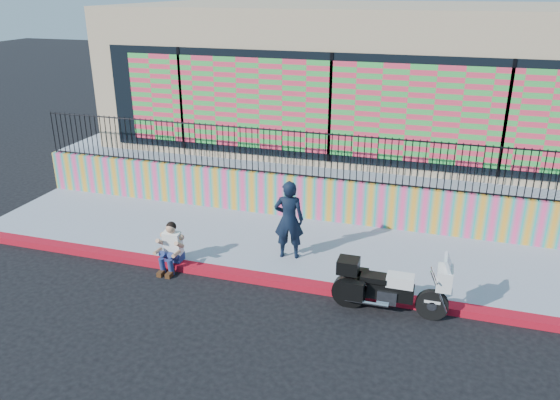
% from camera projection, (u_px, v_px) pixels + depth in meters
% --- Properties ---
extents(ground, '(90.00, 90.00, 0.00)m').
position_uv_depth(ground, '(283.00, 285.00, 11.30)').
color(ground, black).
rests_on(ground, ground).
extents(red_curb, '(16.00, 0.30, 0.15)m').
position_uv_depth(red_curb, '(283.00, 282.00, 11.27)').
color(red_curb, '#A90C25').
rests_on(red_curb, ground).
extents(sidewalk, '(16.00, 3.00, 0.15)m').
position_uv_depth(sidewalk, '(303.00, 248.00, 12.74)').
color(sidewalk, '#8B94A7').
rests_on(sidewalk, ground).
extents(mural_wall, '(16.00, 0.20, 1.10)m').
position_uv_depth(mural_wall, '(320.00, 199.00, 13.93)').
color(mural_wall, '#FB4284').
rests_on(mural_wall, sidewalk).
extents(metal_fence, '(15.80, 0.04, 1.20)m').
position_uv_depth(metal_fence, '(321.00, 156.00, 13.51)').
color(metal_fence, black).
rests_on(metal_fence, mural_wall).
extents(elevated_platform, '(16.00, 10.00, 1.25)m').
position_uv_depth(elevated_platform, '(355.00, 148.00, 18.49)').
color(elevated_platform, '#8B94A7').
rests_on(elevated_platform, ground).
extents(storefront_building, '(14.00, 8.06, 4.00)m').
position_uv_depth(storefront_building, '(358.00, 71.00, 17.33)').
color(storefront_building, tan).
rests_on(storefront_building, elevated_platform).
extents(police_motorcycle, '(2.14, 0.71, 1.33)m').
position_uv_depth(police_motorcycle, '(389.00, 286.00, 10.19)').
color(police_motorcycle, black).
rests_on(police_motorcycle, ground).
extents(police_officer, '(0.71, 0.53, 1.78)m').
position_uv_depth(police_officer, '(289.00, 220.00, 11.85)').
color(police_officer, black).
rests_on(police_officer, sidewalk).
extents(seated_man, '(0.54, 0.71, 1.06)m').
position_uv_depth(seated_man, '(170.00, 252.00, 11.73)').
color(seated_man, navy).
rests_on(seated_man, ground).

